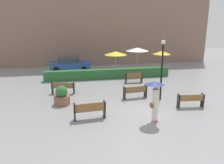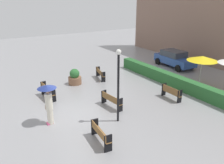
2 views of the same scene
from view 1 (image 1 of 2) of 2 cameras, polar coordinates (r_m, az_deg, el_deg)
The scene contains 15 objects.
ground_plane at distance 13.48m, azimuth 7.29°, elevation -7.51°, with size 60.00×60.00×0.00m, color gray.
bench_mid_center at distance 15.63m, azimuth 5.94°, elevation -2.31°, with size 1.74×0.56×0.86m.
bench_near_right at distance 14.70m, azimuth 19.39°, elevation -4.24°, with size 1.68×0.53×0.85m.
bench_near_left at distance 12.28m, azimuth -5.66°, elevation -6.95°, with size 1.78×0.50×0.95m.
bench_far_left at distance 16.88m, azimuth -12.34°, elevation -1.27°, with size 1.74×0.71×0.85m.
bench_back_row at distance 19.65m, azimuth 5.58°, elevation 1.29°, with size 1.54×0.36×0.88m.
pedestrian_with_umbrella at distance 11.92m, azimuth 10.85°, elevation -3.47°, with size 0.98×0.98×2.18m.
planter_pot at distance 14.73m, azimuth -12.64°, elevation -3.61°, with size 1.02×1.02×1.23m.
lamp_post at distance 15.21m, azimuth 12.60°, elevation 4.50°, with size 0.28×0.28×4.02m.
patio_umbrella_yellow at distance 22.92m, azimuth 0.92°, elevation 7.34°, with size 2.29×2.29×2.28m.
patio_umbrella_white at distance 23.83m, azimuth 6.49°, elevation 8.25°, with size 2.38×2.38×2.57m.
patio_umbrella_yellow_far at distance 23.84m, azimuth 12.56°, elevation 7.31°, with size 1.83×1.83×2.29m.
hedge_strip at distance 21.04m, azimuth -0.93°, elevation 2.10°, with size 11.71×0.70×0.90m, color #28602D.
building_facade at distance 28.09m, azimuth -2.97°, elevation 14.75°, with size 28.00×1.20×10.10m, color #846656.
parked_car at distance 24.59m, azimuth -10.62°, elevation 4.59°, with size 4.30×2.17×1.57m.
Camera 1 is at (-4.06, -11.79, 5.11)m, focal length 36.01 mm.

